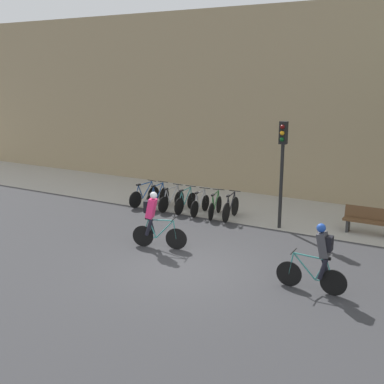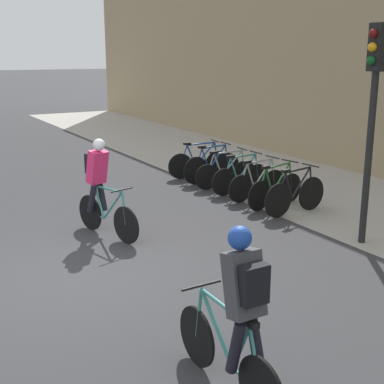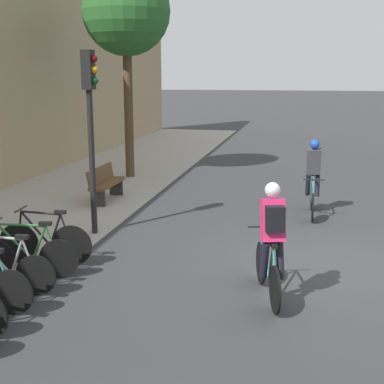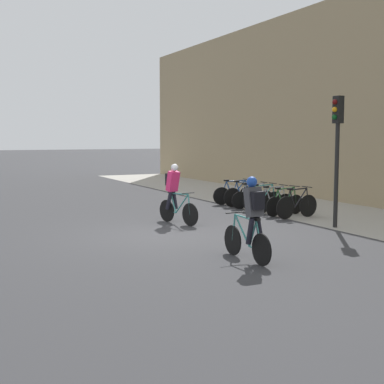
{
  "view_description": "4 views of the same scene",
  "coord_description": "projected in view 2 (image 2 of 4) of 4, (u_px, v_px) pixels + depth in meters",
  "views": [
    {
      "loc": [
        6.26,
        -10.7,
        5.23
      ],
      "look_at": [
        -1.46,
        2.91,
        1.39
      ],
      "focal_mm": 45.0,
      "sensor_mm": 36.0,
      "label": 1
    },
    {
      "loc": [
        7.21,
        -2.26,
        3.25
      ],
      "look_at": [
        -0.39,
        2.13,
        0.95
      ],
      "focal_mm": 50.0,
      "sensor_mm": 36.0,
      "label": 2
    },
    {
      "loc": [
        -9.06,
        0.58,
        3.25
      ],
      "look_at": [
        1.17,
        2.74,
        0.93
      ],
      "focal_mm": 50.0,
      "sensor_mm": 36.0,
      "label": 3
    },
    {
      "loc": [
        12.72,
        -5.5,
        2.56
      ],
      "look_at": [
        -0.9,
        1.16,
        1.0
      ],
      "focal_mm": 50.0,
      "sensor_mm": 36.0,
      "label": 4
    }
  ],
  "objects": [
    {
      "name": "parked_bike_2",
      "position": [
        226.0,
        172.0,
        13.17
      ],
      "size": [
        0.46,
        1.69,
        0.95
      ],
      "color": "black",
      "rests_on": "ground"
    },
    {
      "name": "parked_bike_1",
      "position": [
        212.0,
        166.0,
        13.71
      ],
      "size": [
        0.46,
        1.69,
        0.99
      ],
      "color": "black",
      "rests_on": "ground"
    },
    {
      "name": "cyclist_grey",
      "position": [
        239.0,
        312.0,
        4.89
      ],
      "size": [
        1.77,
        0.46,
        1.77
      ],
      "color": "black",
      "rests_on": "ground"
    },
    {
      "name": "parked_bike_6",
      "position": [
        295.0,
        194.0,
        11.0
      ],
      "size": [
        0.46,
        1.67,
        0.99
      ],
      "color": "black",
      "rests_on": "ground"
    },
    {
      "name": "cyclist_pink",
      "position": [
        100.0,
        184.0,
        9.62
      ],
      "size": [
        1.7,
        0.62,
        1.78
      ],
      "color": "black",
      "rests_on": "ground"
    },
    {
      "name": "parked_bike_3",
      "position": [
        241.0,
        177.0,
        12.63
      ],
      "size": [
        0.46,
        1.62,
        0.96
      ],
      "color": "black",
      "rests_on": "ground"
    },
    {
      "name": "traffic_light_pole",
      "position": [
        373.0,
        95.0,
        8.77
      ],
      "size": [
        0.26,
        0.3,
        3.71
      ],
      "color": "black",
      "rests_on": "ground"
    },
    {
      "name": "parked_bike_4",
      "position": [
        257.0,
        183.0,
        12.09
      ],
      "size": [
        0.46,
        1.62,
        0.95
      ],
      "color": "black",
      "rests_on": "ground"
    },
    {
      "name": "ground",
      "position": [
        82.0,
        278.0,
        7.95
      ],
      "size": [
        200.0,
        200.0,
        0.0
      ],
      "primitive_type": "plane",
      "color": "#333335"
    },
    {
      "name": "parked_bike_0",
      "position": [
        199.0,
        162.0,
        14.25
      ],
      "size": [
        0.46,
        1.73,
        0.97
      ],
      "color": "black",
      "rests_on": "ground"
    },
    {
      "name": "parked_bike_5",
      "position": [
        275.0,
        189.0,
        11.54
      ],
      "size": [
        0.49,
        1.68,
        0.96
      ],
      "color": "black",
      "rests_on": "ground"
    }
  ]
}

